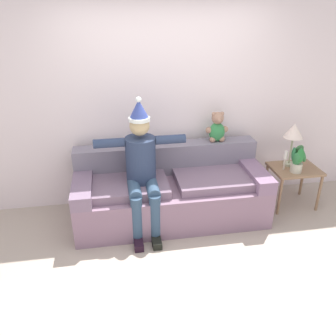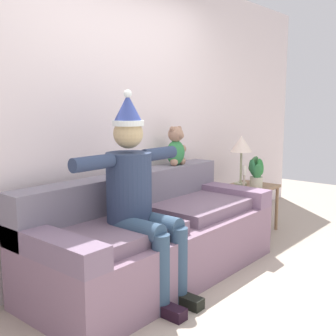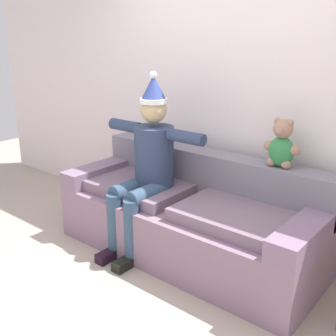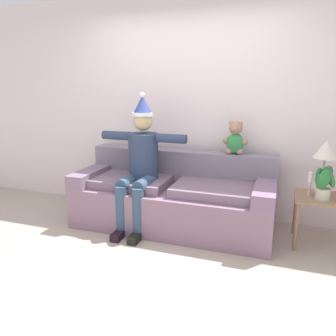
# 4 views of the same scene
# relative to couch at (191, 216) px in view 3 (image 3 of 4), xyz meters

# --- Properties ---
(ground_plane) EXTENTS (10.00, 10.00, 0.00)m
(ground_plane) POSITION_rel_couch_xyz_m (0.00, -1.01, -0.34)
(ground_plane) COLOR #AE9E8D
(back_wall) EXTENTS (7.00, 0.10, 2.70)m
(back_wall) POSITION_rel_couch_xyz_m (0.00, 0.54, 1.01)
(back_wall) COLOR silver
(back_wall) RESTS_ON ground_plane
(couch) EXTENTS (2.27, 0.91, 0.85)m
(couch) POSITION_rel_couch_xyz_m (0.00, 0.00, 0.00)
(couch) COLOR gray
(couch) RESTS_ON ground_plane
(person_seated) EXTENTS (1.02, 0.77, 1.55)m
(person_seated) POSITION_rel_couch_xyz_m (-0.35, -0.16, 0.45)
(person_seated) COLOR navy
(person_seated) RESTS_ON ground_plane
(teddy_bear) EXTENTS (0.29, 0.17, 0.38)m
(teddy_bear) POSITION_rel_couch_xyz_m (0.64, 0.28, 0.68)
(teddy_bear) COLOR #328344
(teddy_bear) RESTS_ON couch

